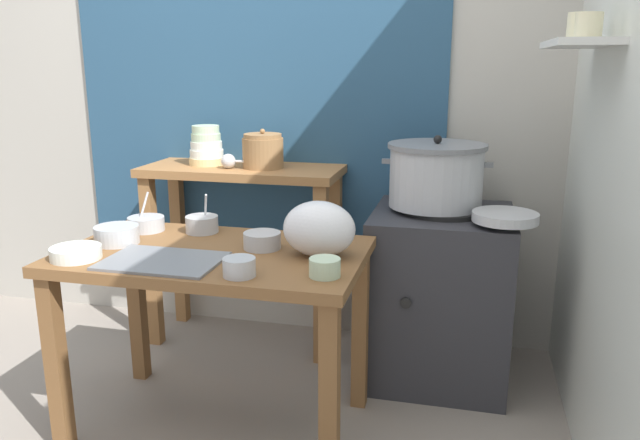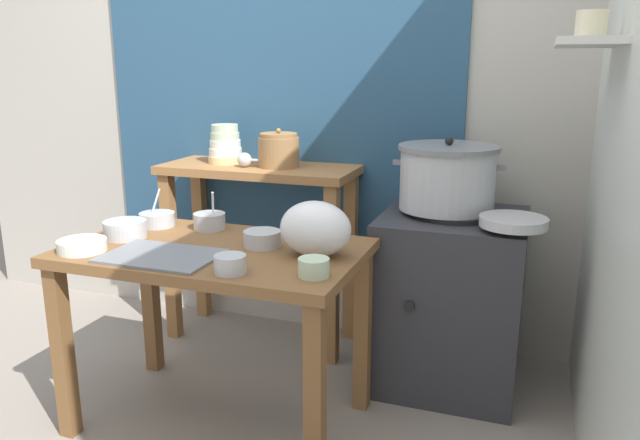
{
  "view_description": "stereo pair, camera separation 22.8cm",
  "coord_description": "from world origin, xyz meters",
  "px_view_note": "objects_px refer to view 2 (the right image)",
  "views": [
    {
      "loc": [
        0.91,
        -1.94,
        1.38
      ],
      "look_at": [
        0.38,
        0.21,
        0.82
      ],
      "focal_mm": 34.58,
      "sensor_mm": 36.0,
      "label": 1
    },
    {
      "loc": [
        1.12,
        -1.87,
        1.38
      ],
      "look_at": [
        0.38,
        0.21,
        0.82
      ],
      "focal_mm": 34.58,
      "sensor_mm": 36.0,
      "label": 2
    }
  ],
  "objects_px": {
    "prep_table": "(216,275)",
    "clay_pot": "(279,150)",
    "bowl_stack_enamel": "(225,146)",
    "ladle": "(247,160)",
    "wide_pan": "(513,222)",
    "back_shelf_table": "(259,210)",
    "prep_bowl_1": "(230,263)",
    "stove_block": "(450,299)",
    "steamer_pot": "(447,177)",
    "prep_bowl_6": "(262,238)",
    "prep_bowl_5": "(157,219)",
    "plastic_bag": "(315,229)",
    "prep_bowl_3": "(314,267)",
    "prep_bowl_0": "(125,229)",
    "prep_bowl_4": "(82,245)",
    "prep_bowl_2": "(210,220)",
    "serving_tray": "(162,256)"
  },
  "relations": [
    {
      "from": "back_shelf_table",
      "to": "serving_tray",
      "type": "height_order",
      "value": "back_shelf_table"
    },
    {
      "from": "prep_bowl_5",
      "to": "prep_bowl_2",
      "type": "bearing_deg",
      "value": 7.24
    },
    {
      "from": "bowl_stack_enamel",
      "to": "ladle",
      "type": "relative_size",
      "value": 0.72
    },
    {
      "from": "stove_block",
      "to": "clay_pot",
      "type": "relative_size",
      "value": 4.0
    },
    {
      "from": "prep_bowl_1",
      "to": "prep_bowl_6",
      "type": "relative_size",
      "value": 0.77
    },
    {
      "from": "prep_bowl_1",
      "to": "prep_bowl_6",
      "type": "xyz_separation_m",
      "value": [
        -0.03,
        0.31,
        -0.0
      ]
    },
    {
      "from": "plastic_bag",
      "to": "prep_bowl_3",
      "type": "height_order",
      "value": "plastic_bag"
    },
    {
      "from": "ladle",
      "to": "prep_bowl_3",
      "type": "distance_m",
      "value": 1.12
    },
    {
      "from": "bowl_stack_enamel",
      "to": "prep_bowl_0",
      "type": "xyz_separation_m",
      "value": [
        -0.03,
        -0.79,
        -0.23
      ]
    },
    {
      "from": "bowl_stack_enamel",
      "to": "plastic_bag",
      "type": "bearing_deg",
      "value": -45.27
    },
    {
      "from": "stove_block",
      "to": "prep_bowl_3",
      "type": "distance_m",
      "value": 0.96
    },
    {
      "from": "wide_pan",
      "to": "bowl_stack_enamel",
      "type": "bearing_deg",
      "value": 166.39
    },
    {
      "from": "ladle",
      "to": "prep_bowl_4",
      "type": "height_order",
      "value": "ladle"
    },
    {
      "from": "clay_pot",
      "to": "prep_bowl_4",
      "type": "relative_size",
      "value": 1.12
    },
    {
      "from": "bowl_stack_enamel",
      "to": "prep_bowl_6",
      "type": "xyz_separation_m",
      "value": [
        0.53,
        -0.72,
        -0.23
      ]
    },
    {
      "from": "prep_bowl_6",
      "to": "prep_bowl_3",
      "type": "bearing_deg",
      "value": -39.96
    },
    {
      "from": "stove_block",
      "to": "wide_pan",
      "type": "bearing_deg",
      "value": -37.34
    },
    {
      "from": "serving_tray",
      "to": "prep_bowl_5",
      "type": "xyz_separation_m",
      "value": [
        -0.26,
        0.36,
        0.03
      ]
    },
    {
      "from": "prep_bowl_1",
      "to": "prep_bowl_5",
      "type": "relative_size",
      "value": 0.68
    },
    {
      "from": "prep_bowl_3",
      "to": "clay_pot",
      "type": "bearing_deg",
      "value": 119.03
    },
    {
      "from": "prep_table",
      "to": "clay_pot",
      "type": "height_order",
      "value": "clay_pot"
    },
    {
      "from": "prep_table",
      "to": "serving_tray",
      "type": "bearing_deg",
      "value": -124.2
    },
    {
      "from": "bowl_stack_enamel",
      "to": "prep_bowl_1",
      "type": "relative_size",
      "value": 1.81
    },
    {
      "from": "plastic_bag",
      "to": "prep_bowl_0",
      "type": "relative_size",
      "value": 1.56
    },
    {
      "from": "prep_table",
      "to": "back_shelf_table",
      "type": "height_order",
      "value": "back_shelf_table"
    },
    {
      "from": "prep_bowl_1",
      "to": "prep_bowl_3",
      "type": "bearing_deg",
      "value": 12.99
    },
    {
      "from": "prep_bowl_0",
      "to": "prep_bowl_4",
      "type": "xyz_separation_m",
      "value": [
        -0.04,
        -0.2,
        -0.01
      ]
    },
    {
      "from": "serving_tray",
      "to": "prep_bowl_4",
      "type": "relative_size",
      "value": 2.29
    },
    {
      "from": "prep_bowl_1",
      "to": "prep_bowl_6",
      "type": "height_order",
      "value": "same"
    },
    {
      "from": "prep_table",
      "to": "prep_bowl_6",
      "type": "relative_size",
      "value": 7.95
    },
    {
      "from": "prep_bowl_2",
      "to": "prep_table",
      "type": "bearing_deg",
      "value": -57.12
    },
    {
      "from": "steamer_pot",
      "to": "prep_bowl_6",
      "type": "height_order",
      "value": "steamer_pot"
    },
    {
      "from": "ladle",
      "to": "wide_pan",
      "type": "relative_size",
      "value": 1.04
    },
    {
      "from": "back_shelf_table",
      "to": "prep_bowl_2",
      "type": "height_order",
      "value": "back_shelf_table"
    },
    {
      "from": "wide_pan",
      "to": "prep_bowl_4",
      "type": "bearing_deg",
      "value": -156.0
    },
    {
      "from": "bowl_stack_enamel",
      "to": "prep_bowl_5",
      "type": "bearing_deg",
      "value": -91.34
    },
    {
      "from": "stove_block",
      "to": "bowl_stack_enamel",
      "type": "distance_m",
      "value": 1.32
    },
    {
      "from": "ladle",
      "to": "prep_bowl_5",
      "type": "relative_size",
      "value": 1.72
    },
    {
      "from": "prep_bowl_4",
      "to": "prep_bowl_0",
      "type": "bearing_deg",
      "value": 79.93
    },
    {
      "from": "prep_table",
      "to": "clay_pot",
      "type": "relative_size",
      "value": 5.64
    },
    {
      "from": "stove_block",
      "to": "prep_bowl_2",
      "type": "bearing_deg",
      "value": -156.32
    },
    {
      "from": "prep_table",
      "to": "prep_bowl_4",
      "type": "distance_m",
      "value": 0.49
    },
    {
      "from": "stove_block",
      "to": "clay_pot",
      "type": "bearing_deg",
      "value": 171.4
    },
    {
      "from": "plastic_bag",
      "to": "prep_bowl_1",
      "type": "xyz_separation_m",
      "value": [
        -0.2,
        -0.27,
        -0.07
      ]
    },
    {
      "from": "prep_bowl_6",
      "to": "steamer_pot",
      "type": "bearing_deg",
      "value": 44.79
    },
    {
      "from": "prep_table",
      "to": "prep_bowl_4",
      "type": "xyz_separation_m",
      "value": [
        -0.43,
        -0.2,
        0.13
      ]
    },
    {
      "from": "prep_table",
      "to": "wide_pan",
      "type": "relative_size",
      "value": 4.28
    },
    {
      "from": "prep_bowl_5",
      "to": "prep_bowl_3",
      "type": "bearing_deg",
      "value": -24.0
    },
    {
      "from": "back_shelf_table",
      "to": "prep_bowl_1",
      "type": "relative_size",
      "value": 9.05
    },
    {
      "from": "prep_bowl_1",
      "to": "serving_tray",
      "type": "bearing_deg",
      "value": 167.21
    }
  ]
}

